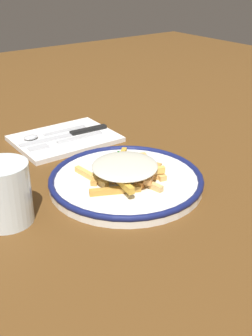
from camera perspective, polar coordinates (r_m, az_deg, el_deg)
ground_plane at (r=0.77m, az=-0.00°, el=-2.42°), size 2.60×2.60×0.00m
plate at (r=0.76m, az=-0.00°, el=-1.67°), size 0.28×0.28×0.02m
fries_heap at (r=0.75m, az=0.06°, el=-0.18°), size 0.18×0.17×0.04m
napkin at (r=0.97m, az=-8.19°, el=3.90°), size 0.17×0.22×0.01m
fork at (r=0.93m, az=-8.05°, el=3.64°), size 0.02×0.18×0.01m
knife at (r=0.97m, az=-7.21°, el=4.59°), size 0.03×0.21×0.01m
spoon at (r=0.97m, az=-10.86°, el=4.42°), size 0.02×0.15×0.01m
water_glass at (r=0.67m, az=-16.01°, el=-3.28°), size 0.08×0.08×0.10m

